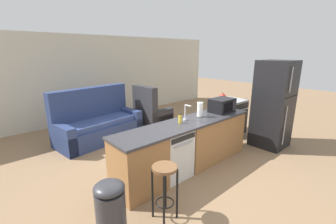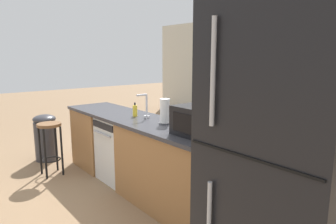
{
  "view_description": "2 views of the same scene",
  "coord_description": "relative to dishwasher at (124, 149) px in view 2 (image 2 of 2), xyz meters",
  "views": [
    {
      "loc": [
        -2.66,
        -2.6,
        2.11
      ],
      "look_at": [
        0.39,
        0.79,
        0.88
      ],
      "focal_mm": 24.0,
      "sensor_mm": 36.0,
      "label": 1
    },
    {
      "loc": [
        3.11,
        -1.98,
        1.64
      ],
      "look_at": [
        0.19,
        0.41,
        0.94
      ],
      "focal_mm": 32.0,
      "sensor_mm": 36.0,
      "label": 2
    }
  ],
  "objects": [
    {
      "name": "kitchen_counter",
      "position": [
        0.49,
        0.0,
        -0.0
      ],
      "size": [
        2.94,
        0.66,
        0.9
      ],
      "color": "#9E6B3D",
      "rests_on": "ground_plane"
    },
    {
      "name": "armchair",
      "position": [
        1.35,
        2.32,
        -0.07
      ],
      "size": [
        0.84,
        0.89,
        1.2
      ],
      "color": "#2D2D33",
      "rests_on": "ground_plane"
    },
    {
      "name": "dishwasher",
      "position": [
        0.0,
        0.0,
        0.0
      ],
      "size": [
        0.58,
        0.61,
        0.84
      ],
      "color": "silver",
      "rests_on": "ground_plane"
    },
    {
      "name": "microwave",
      "position": [
        1.43,
        -0.0,
        0.62
      ],
      "size": [
        0.5,
        0.37,
        0.28
      ],
      "color": "black",
      "rests_on": "kitchen_counter"
    },
    {
      "name": "refrigerator",
      "position": [
        2.6,
        -0.55,
        0.55
      ],
      "size": [
        0.72,
        0.73,
        1.93
      ],
      "color": "black",
      "rests_on": "ground_plane"
    },
    {
      "name": "trash_bin",
      "position": [
        -1.45,
        -0.57,
        -0.04
      ],
      "size": [
        0.35,
        0.35,
        0.74
      ],
      "color": "#333338",
      "rests_on": "ground_plane"
    },
    {
      "name": "bar_stool",
      "position": [
        -0.77,
        -0.71,
        0.11
      ],
      "size": [
        0.32,
        0.32,
        0.74
      ],
      "color": "brown",
      "rests_on": "ground_plane"
    },
    {
      "name": "sink_faucet",
      "position": [
        0.42,
        0.07,
        0.61
      ],
      "size": [
        0.07,
        0.18,
        0.3
      ],
      "color": "silver",
      "rests_on": "kitchen_counter"
    },
    {
      "name": "ground_plane",
      "position": [
        0.25,
        0.0,
        -0.42
      ],
      "size": [
        24.0,
        24.0,
        0.0
      ],
      "primitive_type": "plane",
      "color": "#896B4C"
    },
    {
      "name": "couch",
      "position": [
        -0.21,
        2.46,
        -0.03
      ],
      "size": [
        2.1,
        1.15,
        1.27
      ],
      "color": "navy",
      "rests_on": "ground_plane"
    },
    {
      "name": "paper_towel_roll",
      "position": [
        0.81,
        0.06,
        0.62
      ],
      "size": [
        0.14,
        0.14,
        0.28
      ],
      "color": "#4C4C51",
      "rests_on": "kitchen_counter"
    },
    {
      "name": "soap_bottle",
      "position": [
        0.24,
        0.03,
        0.55
      ],
      "size": [
        0.06,
        0.06,
        0.18
      ],
      "color": "yellow",
      "rests_on": "kitchen_counter"
    },
    {
      "name": "wall_back",
      "position": [
        0.55,
        4.2,
        0.88
      ],
      "size": [
        10.0,
        0.06,
        2.6
      ],
      "color": "beige",
      "rests_on": "ground_plane"
    }
  ]
}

